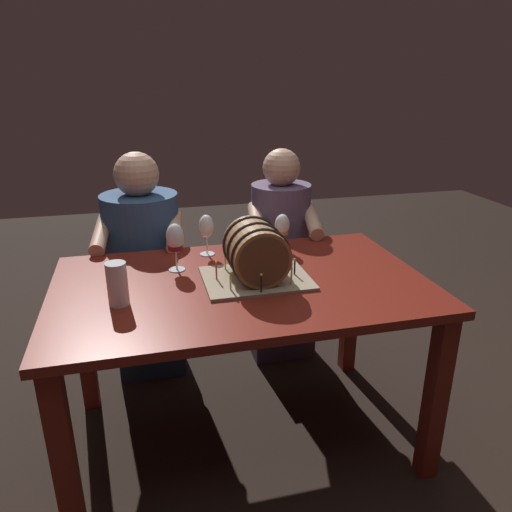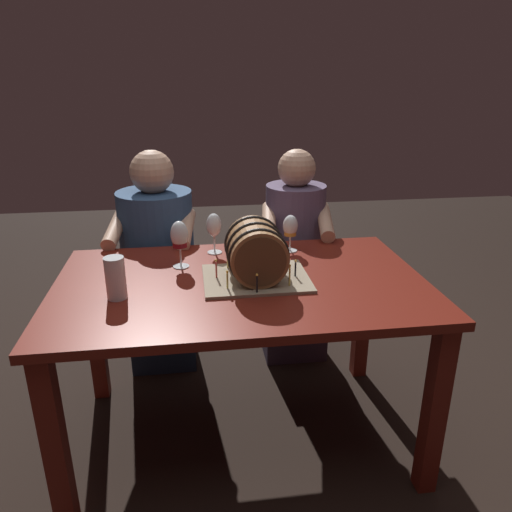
% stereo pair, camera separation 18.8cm
% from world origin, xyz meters
% --- Properties ---
extents(ground_plane, '(8.00, 8.00, 0.00)m').
position_xyz_m(ground_plane, '(0.00, 0.00, 0.00)').
color(ground_plane, black).
extents(dining_table, '(1.46, 0.90, 0.76)m').
position_xyz_m(dining_table, '(0.00, 0.00, 0.65)').
color(dining_table, maroon).
rests_on(dining_table, ground).
extents(barrel_cake, '(0.42, 0.32, 0.24)m').
position_xyz_m(barrel_cake, '(0.06, 0.00, 0.86)').
color(barrel_cake, gray).
rests_on(barrel_cake, dining_table).
extents(wine_glass_red, '(0.07, 0.07, 0.20)m').
position_xyz_m(wine_glass_red, '(-0.24, 0.18, 0.89)').
color(wine_glass_red, white).
rests_on(wine_glass_red, dining_table).
extents(wine_glass_amber, '(0.07, 0.07, 0.17)m').
position_xyz_m(wine_glass_amber, '(0.26, 0.31, 0.87)').
color(wine_glass_amber, white).
rests_on(wine_glass_amber, dining_table).
extents(wine_glass_empty, '(0.07, 0.07, 0.19)m').
position_xyz_m(wine_glass_empty, '(-0.09, 0.33, 0.88)').
color(wine_glass_empty, white).
rests_on(wine_glass_empty, dining_table).
extents(beer_pint, '(0.07, 0.07, 0.16)m').
position_xyz_m(beer_pint, '(-0.46, -0.09, 0.83)').
color(beer_pint, white).
rests_on(beer_pint, dining_table).
extents(person_seated_left, '(0.45, 0.52, 1.17)m').
position_xyz_m(person_seated_left, '(-0.37, 0.68, 0.56)').
color(person_seated_left, '#1B2D46').
rests_on(person_seated_left, ground).
extents(person_seated_right, '(0.40, 0.49, 1.16)m').
position_xyz_m(person_seated_right, '(0.36, 0.68, 0.53)').
color(person_seated_right, '#372D40').
rests_on(person_seated_right, ground).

